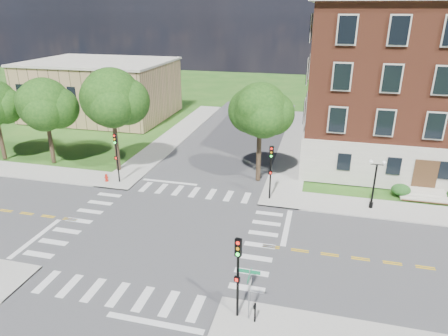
% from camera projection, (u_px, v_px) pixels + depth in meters
% --- Properties ---
extents(ground, '(160.00, 160.00, 0.00)m').
position_uv_depth(ground, '(164.00, 232.00, 29.79)').
color(ground, '#235417').
rests_on(ground, ground).
extents(road_ew, '(90.00, 12.00, 0.01)m').
position_uv_depth(road_ew, '(164.00, 232.00, 29.79)').
color(road_ew, '#3D3D3F').
rests_on(road_ew, ground).
extents(road_ns, '(12.00, 90.00, 0.01)m').
position_uv_depth(road_ns, '(164.00, 232.00, 29.79)').
color(road_ns, '#3D3D3F').
rests_on(road_ns, ground).
extents(sidewalk_ne, '(34.00, 34.00, 0.12)m').
position_uv_depth(sidewalk_ne, '(365.00, 174.00, 40.13)').
color(sidewalk_ne, '#9E9B93').
rests_on(sidewalk_ne, ground).
extents(sidewalk_nw, '(34.00, 34.00, 0.12)m').
position_uv_depth(sidewalk_nw, '(92.00, 150.00, 47.08)').
color(sidewalk_nw, '#9E9B93').
rests_on(sidewalk_nw, ground).
extents(crosswalk_east, '(2.20, 10.20, 0.02)m').
position_uv_depth(crosswalk_east, '(260.00, 245.00, 28.16)').
color(crosswalk_east, silver).
rests_on(crosswalk_east, ground).
extents(stop_bar_east, '(0.40, 5.50, 0.00)m').
position_uv_depth(stop_bar_east, '(287.00, 227.00, 30.50)').
color(stop_bar_east, silver).
rests_on(stop_bar_east, ground).
extents(secondary_building, '(20.40, 15.40, 8.30)m').
position_uv_depth(secondary_building, '(102.00, 89.00, 60.18)').
color(secondary_building, '#998354').
rests_on(secondary_building, ground).
extents(tree_b, '(5.37, 5.37, 9.03)m').
position_uv_depth(tree_b, '(44.00, 104.00, 40.69)').
color(tree_b, '#2E2017').
rests_on(tree_b, ground).
extents(tree_c, '(5.74, 5.74, 10.32)m').
position_uv_depth(tree_c, '(111.00, 98.00, 38.37)').
color(tree_c, '#2E2017').
rests_on(tree_c, ground).
extents(tree_d, '(4.97, 4.97, 9.40)m').
position_uv_depth(tree_d, '(260.00, 110.00, 36.10)').
color(tree_d, '#2E2017').
rests_on(tree_d, ground).
extents(traffic_signal_se, '(0.37, 0.43, 4.80)m').
position_uv_depth(traffic_signal_se, '(238.00, 268.00, 20.43)').
color(traffic_signal_se, black).
rests_on(traffic_signal_se, ground).
extents(traffic_signal_ne, '(0.38, 0.46, 4.80)m').
position_uv_depth(traffic_signal_ne, '(271.00, 166.00, 33.72)').
color(traffic_signal_ne, black).
rests_on(traffic_signal_ne, ground).
extents(traffic_signal_nw, '(0.37, 0.43, 4.80)m').
position_uv_depth(traffic_signal_nw, '(116.00, 152.00, 37.06)').
color(traffic_signal_nw, black).
rests_on(traffic_signal_nw, ground).
extents(twin_lamp_west, '(1.36, 0.36, 4.23)m').
position_uv_depth(twin_lamp_west, '(375.00, 181.00, 32.36)').
color(twin_lamp_west, black).
rests_on(twin_lamp_west, ground).
extents(street_sign_pole, '(1.10, 1.10, 3.10)m').
position_uv_depth(street_sign_pole, '(249.00, 285.00, 20.56)').
color(street_sign_pole, gray).
rests_on(street_sign_pole, ground).
extents(push_button_post, '(0.14, 0.21, 1.20)m').
position_uv_depth(push_button_post, '(255.00, 312.00, 20.87)').
color(push_button_post, black).
rests_on(push_button_post, ground).
extents(fire_hydrant, '(0.35, 0.35, 0.75)m').
position_uv_depth(fire_hydrant, '(106.00, 178.00, 38.20)').
color(fire_hydrant, '#B41B0D').
rests_on(fire_hydrant, ground).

